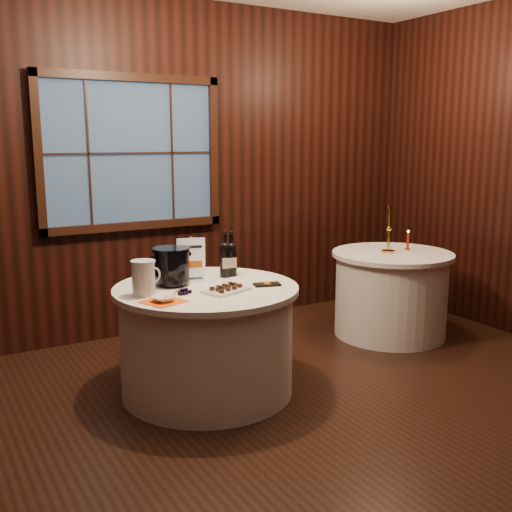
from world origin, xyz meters
TOP-DOWN VIEW (x-y plane):
  - ground at (0.00, 0.00)m, footprint 6.00×6.00m
  - back_wall at (0.00, 2.48)m, footprint 6.00×0.10m
  - main_table at (0.00, 1.00)m, footprint 1.28×1.28m
  - side_table at (2.00, 1.30)m, footprint 1.08×1.08m
  - sign_stand at (-0.02, 1.20)m, footprint 0.19×0.14m
  - port_bottle_left at (0.25, 1.19)m, footprint 0.08×0.09m
  - port_bottle_right at (0.30, 1.20)m, footprint 0.08×0.09m
  - ice_bucket at (-0.19, 1.15)m, footprint 0.26×0.26m
  - chocolate_plate at (0.05, 0.80)m, footprint 0.34×0.28m
  - chocolate_box at (0.38, 0.81)m, footprint 0.20×0.14m
  - grape_bunch at (-0.22, 0.88)m, footprint 0.16×0.06m
  - glass_pitcher at (-0.45, 0.99)m, footprint 0.21×0.16m
  - orange_napkin at (-0.41, 0.77)m, footprint 0.30×0.30m
  - cracker_bowl at (-0.41, 0.77)m, footprint 0.16×0.16m
  - brass_candlestick at (1.95, 1.30)m, footprint 0.12×0.12m
  - red_candle at (2.18, 1.30)m, footprint 0.05×0.05m

SIDE VIEW (x-z plane):
  - ground at x=0.00m, z-range 0.00..0.00m
  - main_table at x=0.00m, z-range 0.00..0.77m
  - side_table at x=2.00m, z-range 0.00..0.77m
  - orange_napkin at x=-0.41m, z-range 0.77..0.77m
  - chocolate_box at x=0.38m, z-range 0.77..0.79m
  - chocolate_plate at x=0.05m, z-range 0.77..0.81m
  - grape_bunch at x=-0.22m, z-range 0.77..0.81m
  - cracker_bowl at x=-0.41m, z-range 0.77..0.81m
  - red_candle at x=2.18m, z-range 0.75..0.94m
  - sign_stand at x=-0.02m, z-range 0.72..1.04m
  - glass_pitcher at x=-0.45m, z-range 0.77..1.00m
  - ice_bucket at x=-0.19m, z-range 0.78..1.04m
  - port_bottle_right at x=0.30m, z-range 0.75..1.08m
  - port_bottle_left at x=0.25m, z-range 0.75..1.09m
  - brass_candlestick at x=1.95m, z-range 0.71..1.14m
  - back_wall at x=0.00m, z-range 0.04..3.04m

